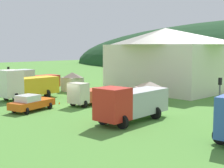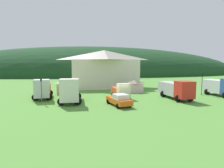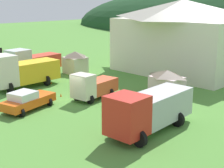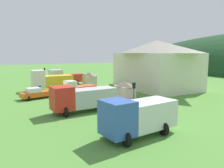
{
  "view_description": "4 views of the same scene",
  "coord_description": "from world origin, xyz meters",
  "views": [
    {
      "loc": [
        27.12,
        -21.27,
        6.35
      ],
      "look_at": [
        0.6,
        5.15,
        2.08
      ],
      "focal_mm": 51.85,
      "sensor_mm": 36.0,
      "label": 1
    },
    {
      "loc": [
        -6.19,
        -30.27,
        5.78
      ],
      "look_at": [
        -0.85,
        3.76,
        2.15
      ],
      "focal_mm": 30.91,
      "sensor_mm": 36.0,
      "label": 2
    },
    {
      "loc": [
        22.73,
        -17.99,
        9.04
      ],
      "look_at": [
        2.14,
        2.22,
        1.63
      ],
      "focal_mm": 52.87,
      "sensor_mm": 36.0,
      "label": 3
    },
    {
      "loc": [
        33.05,
        -9.39,
        6.88
      ],
      "look_at": [
        1.82,
        6.62,
        1.84
      ],
      "focal_mm": 35.68,
      "sensor_mm": 36.0,
      "label": 4
    }
  ],
  "objects": [
    {
      "name": "ground_plane",
      "position": [
        0.0,
        0.0,
        0.0
      ],
      "size": [
        200.0,
        200.0,
        0.0
      ],
      "primitive_type": "plane",
      "color": "#518C38"
    },
    {
      "name": "depot_building",
      "position": [
        -0.7,
        17.22,
        4.68
      ],
      "size": [
        16.49,
        11.06,
        9.08
      ],
      "color": "silver",
      "rests_on": "ground"
    },
    {
      "name": "play_shed_cream",
      "position": [
        -9.6,
        7.26,
        1.43
      ],
      "size": [
        2.69,
        2.46,
        2.77
      ],
      "color": "beige",
      "rests_on": "ground"
    },
    {
      "name": "play_shed_pink",
      "position": [
        4.41,
        7.45,
        1.28
      ],
      "size": [
        3.22,
        2.38,
        2.48
      ],
      "color": "beige",
      "rests_on": "ground"
    },
    {
      "name": "tow_truck_silver",
      "position": [
        -12.64,
        2.78,
        1.66
      ],
      "size": [
        3.59,
        7.24,
        3.33
      ],
      "rotation": [
        0.0,
        0.0,
        -1.45
      ],
      "color": "silver",
      "rests_on": "ground"
    },
    {
      "name": "heavy_rig_striped",
      "position": [
        -7.97,
        -1.12,
        1.81
      ],
      "size": [
        3.44,
        7.23,
        3.7
      ],
      "rotation": [
        0.0,
        0.0,
        -1.55
      ],
      "color": "silver",
      "rests_on": "ground"
    },
    {
      "name": "light_truck_cream",
      "position": [
        0.31,
        1.47,
        1.23
      ],
      "size": [
        2.84,
        5.02,
        2.58
      ],
      "rotation": [
        0.0,
        0.0,
        -1.43
      ],
      "color": "beige",
      "rests_on": "ground"
    },
    {
      "name": "crane_truck_red",
      "position": [
        9.02,
        -0.98,
        1.67
      ],
      "size": [
        3.48,
        7.76,
        3.15
      ],
      "rotation": [
        0.0,
        0.0,
        -1.5
      ],
      "color": "red",
      "rests_on": "ground"
    },
    {
      "name": "box_truck_blue",
      "position": [
        18.34,
        0.47,
        1.76
      ],
      "size": [
        3.81,
        6.87,
        3.26
      ],
      "rotation": [
        0.0,
        0.0,
        -1.43
      ],
      "color": "#3356AD",
      "rests_on": "ground"
    },
    {
      "name": "service_pickup_orange",
      "position": [
        -1.15,
        -4.53,
        0.83
      ],
      "size": [
        3.14,
        5.14,
        1.66
      ],
      "rotation": [
        0.0,
        0.0,
        -1.32
      ],
      "color": "#EA5B16",
      "rests_on": "ground"
    },
    {
      "name": "traffic_light_west",
      "position": [
        -12.04,
        -1.27,
        2.37
      ],
      "size": [
        0.2,
        0.32,
        3.82
      ],
      "color": "#4C4C51",
      "rests_on": "ground"
    },
    {
      "name": "traffic_light_east",
      "position": [
        15.57,
        1.89,
        2.49
      ],
      "size": [
        0.2,
        0.32,
        4.04
      ],
      "color": "#4C4C51",
      "rests_on": "ground"
    },
    {
      "name": "traffic_cone_near_pickup",
      "position": [
        -7.14,
        1.91,
        0.0
      ],
      "size": [
        0.36,
        0.36,
        0.48
      ],
      "primitive_type": "cone",
      "color": "orange",
      "rests_on": "ground"
    },
    {
      "name": "traffic_cone_mid_row",
      "position": [
        -2.38,
        -0.24,
        0.0
      ],
      "size": [
        0.36,
        0.36,
        0.6
      ],
      "primitive_type": "cone",
      "color": "orange",
      "rests_on": "ground"
    }
  ]
}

